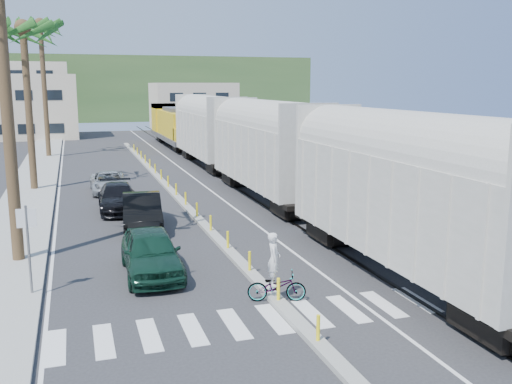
# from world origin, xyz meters

# --- Properties ---
(ground) EXTENTS (140.00, 140.00, 0.00)m
(ground) POSITION_xyz_m (0.00, 0.00, 0.00)
(ground) COLOR #28282B
(ground) RESTS_ON ground
(sidewalk) EXTENTS (3.00, 90.00, 0.15)m
(sidewalk) POSITION_xyz_m (-8.50, 25.00, 0.07)
(sidewalk) COLOR gray
(sidewalk) RESTS_ON ground
(rails) EXTENTS (1.56, 100.00, 0.06)m
(rails) POSITION_xyz_m (5.00, 28.00, 0.03)
(rails) COLOR black
(rails) RESTS_ON ground
(median) EXTENTS (0.45, 60.00, 0.85)m
(median) POSITION_xyz_m (0.00, 19.96, 0.09)
(median) COLOR gray
(median) RESTS_ON ground
(crosswalk) EXTENTS (14.00, 2.20, 0.01)m
(crosswalk) POSITION_xyz_m (0.00, -2.00, 0.01)
(crosswalk) COLOR silver
(crosswalk) RESTS_ON ground
(lane_markings) EXTENTS (9.42, 90.00, 0.01)m
(lane_markings) POSITION_xyz_m (-2.15, 25.00, 0.00)
(lane_markings) COLOR silver
(lane_markings) RESTS_ON ground
(freight_train) EXTENTS (3.00, 60.94, 5.85)m
(freight_train) POSITION_xyz_m (5.00, 20.65, 2.91)
(freight_train) COLOR #A4A296
(freight_train) RESTS_ON ground
(palm_trees) EXTENTS (3.50, 37.20, 13.75)m
(palm_trees) POSITION_xyz_m (-8.10, 22.70, 10.81)
(palm_trees) COLOR brown
(palm_trees) RESTS_ON ground
(street_sign) EXTENTS (0.60, 0.08, 3.00)m
(street_sign) POSITION_xyz_m (-7.30, 2.00, 1.97)
(street_sign) COLOR slate
(street_sign) RESTS_ON ground
(buildings) EXTENTS (38.00, 27.00, 10.00)m
(buildings) POSITION_xyz_m (-6.41, 71.66, 4.36)
(buildings) COLOR #BDAD96
(buildings) RESTS_ON ground
(hillside) EXTENTS (80.00, 20.00, 12.00)m
(hillside) POSITION_xyz_m (0.00, 100.00, 6.00)
(hillside) COLOR #385628
(hillside) RESTS_ON ground
(car_lead) EXTENTS (2.08, 4.89, 1.65)m
(car_lead) POSITION_xyz_m (-3.35, 3.07, 0.82)
(car_lead) COLOR #103224
(car_lead) RESTS_ON ground
(car_second) EXTENTS (2.60, 5.29, 1.64)m
(car_second) POSITION_xyz_m (-2.86, 9.88, 0.82)
(car_second) COLOR black
(car_second) RESTS_ON ground
(car_third) EXTENTS (2.25, 5.08, 1.45)m
(car_third) POSITION_xyz_m (-3.64, 14.19, 0.73)
(car_third) COLOR black
(car_third) RESTS_ON ground
(car_rear) EXTENTS (2.24, 4.76, 1.32)m
(car_rear) POSITION_xyz_m (-3.77, 19.83, 0.66)
(car_rear) COLOR #B1B4B6
(car_rear) RESTS_ON ground
(cyclist) EXTENTS (1.66, 2.19, 2.23)m
(cyclist) POSITION_xyz_m (0.02, -0.73, 0.70)
(cyclist) COLOR #9EA0A5
(cyclist) RESTS_ON ground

